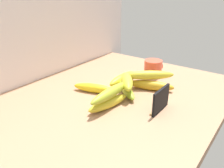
# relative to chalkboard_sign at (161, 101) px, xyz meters

# --- Properties ---
(counter_top) EXTENTS (1.10, 0.76, 0.03)m
(counter_top) POSITION_rel_chalkboard_sign_xyz_m (-0.06, 0.19, -0.05)
(counter_top) COLOR #A67959
(counter_top) RESTS_ON ground
(back_wall) EXTENTS (1.30, 0.02, 0.70)m
(back_wall) POSITION_rel_chalkboard_sign_xyz_m (-0.06, 0.58, 0.28)
(back_wall) COLOR silver
(back_wall) RESTS_ON ground
(chalkboard_sign) EXTENTS (0.11, 0.02, 0.08)m
(chalkboard_sign) POSITION_rel_chalkboard_sign_xyz_m (0.00, 0.00, 0.00)
(chalkboard_sign) COLOR black
(chalkboard_sign) RESTS_ON counter_top
(coffee_mug) EXTENTS (0.10, 0.08, 0.08)m
(coffee_mug) POSITION_rel_chalkboard_sign_xyz_m (0.28, 0.17, 0.00)
(coffee_mug) COLOR #E3543D
(coffee_mug) RESTS_ON counter_top
(banana_0) EXTENTS (0.10, 0.19, 0.04)m
(banana_0) POSITION_rel_chalkboard_sign_xyz_m (0.13, 0.11, -0.02)
(banana_0) COLOR gold
(banana_0) RESTS_ON counter_top
(banana_1) EXTENTS (0.14, 0.16, 0.04)m
(banana_1) POSITION_rel_chalkboard_sign_xyz_m (0.04, 0.17, -0.02)
(banana_1) COLOR #99B932
(banana_1) RESTS_ON counter_top
(banana_2) EXTENTS (0.09, 0.17, 0.04)m
(banana_2) POSITION_rel_chalkboard_sign_xyz_m (-0.02, 0.28, -0.02)
(banana_2) COLOR yellow
(banana_2) RESTS_ON counter_top
(banana_3) EXTENTS (0.18, 0.07, 0.04)m
(banana_3) POSITION_rel_chalkboard_sign_xyz_m (-0.09, 0.16, -0.02)
(banana_3) COLOR gold
(banana_3) RESTS_ON counter_top
(banana_4) EXTENTS (0.18, 0.05, 0.04)m
(banana_4) POSITION_rel_chalkboard_sign_xyz_m (0.12, 0.24, -0.02)
(banana_4) COLOR yellow
(banana_4) RESTS_ON counter_top
(banana_5) EXTENTS (0.16, 0.18, 0.04)m
(banana_5) POSITION_rel_chalkboard_sign_xyz_m (0.14, 0.12, 0.02)
(banana_5) COLOR gold
(banana_5) RESTS_ON banana_0
(banana_6) EXTENTS (0.21, 0.04, 0.04)m
(banana_6) POSITION_rel_chalkboard_sign_xyz_m (-0.08, 0.16, 0.02)
(banana_6) COLOR #A0AF2C
(banana_6) RESTS_ON banana_3
(banana_7) EXTENTS (0.15, 0.13, 0.04)m
(banana_7) POSITION_rel_chalkboard_sign_xyz_m (0.04, 0.16, 0.02)
(banana_7) COLOR gold
(banana_7) RESTS_ON banana_1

